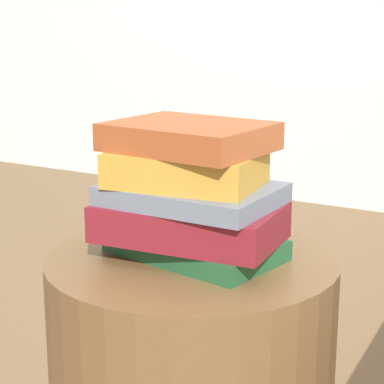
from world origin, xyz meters
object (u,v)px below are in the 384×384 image
at_px(book_maroon, 190,222).
at_px(book_ochre, 186,168).
at_px(book_slate, 191,194).
at_px(book_forest, 194,246).
at_px(book_rust, 189,136).
at_px(side_table, 192,376).

distance_m(book_maroon, book_ochre, 0.09).
relative_size(book_slate, book_ochre, 1.16).
bearing_deg(book_forest, book_slate, -76.54).
xyz_separation_m(book_slate, book_rust, (-0.01, 0.01, 0.09)).
bearing_deg(book_ochre, book_maroon, -18.37).
relative_size(book_forest, book_maroon, 0.94).
distance_m(book_maroon, book_rust, 0.14).
height_order(book_forest, book_slate, book_slate).
distance_m(book_slate, book_ochre, 0.04).
bearing_deg(book_slate, book_rust, 134.62).
bearing_deg(book_forest, side_table, -68.55).
bearing_deg(book_forest, book_maroon, -69.70).
bearing_deg(book_slate, book_maroon, -67.78).
xyz_separation_m(side_table, book_slate, (-0.00, -0.00, 0.32)).
bearing_deg(book_forest, book_ochre, -96.73).
distance_m(book_forest, book_rust, 0.18).
distance_m(book_ochre, book_rust, 0.05).
relative_size(side_table, book_forest, 1.78).
bearing_deg(book_rust, book_slate, -41.38).
bearing_deg(book_maroon, book_ochre, 164.02).
height_order(side_table, book_maroon, book_maroon).
distance_m(side_table, book_forest, 0.23).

